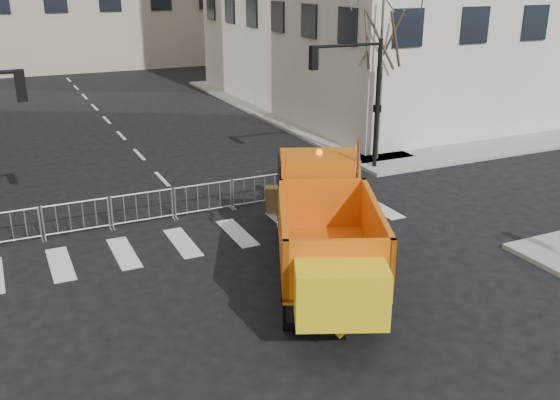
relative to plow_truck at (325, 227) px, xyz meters
name	(u,v)px	position (x,y,z in m)	size (l,w,h in m)	color
ground	(294,319)	(-1.55, -1.35, -1.60)	(120.00, 120.00, 0.00)	black
sidewalk_back	(188,204)	(-1.55, 7.15, -1.53)	(64.00, 5.00, 0.15)	gray
traffic_light_right	(377,106)	(6.95, 8.15, 1.10)	(0.18, 0.18, 5.40)	black
crowd_barriers	(174,203)	(-2.30, 6.25, -1.05)	(12.60, 0.60, 1.10)	#9EA0A5
street_tree	(380,76)	(7.65, 9.15, 2.15)	(3.00, 3.00, 7.50)	#382B21
plow_truck	(325,227)	(0.00, 0.00, 0.00)	(5.98, 9.49, 3.60)	black
cop_a	(291,194)	(1.31, 4.62, -0.75)	(0.62, 0.40, 1.69)	black
cop_b	(289,183)	(1.70, 5.65, -0.72)	(0.86, 0.67, 1.76)	black
cop_c	(315,189)	(2.13, 4.47, -0.66)	(1.11, 0.46, 1.89)	black
newspaper_box	(298,168)	(3.04, 7.60, -0.90)	(0.45, 0.40, 1.10)	#9C0C15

